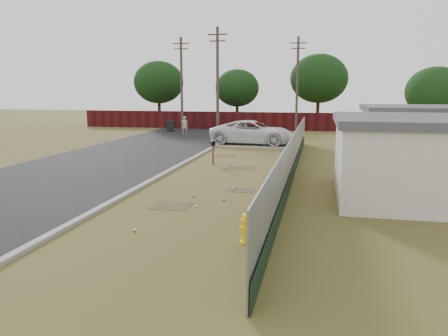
% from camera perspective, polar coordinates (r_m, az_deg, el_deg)
% --- Properties ---
extents(ground, '(120.00, 120.00, 0.00)m').
position_cam_1_polar(ground, '(20.13, -0.12, -1.47)').
color(ground, brown).
rests_on(ground, ground).
extents(street, '(15.10, 60.00, 0.12)m').
position_cam_1_polar(street, '(29.72, -9.54, 2.24)').
color(street, black).
rests_on(street, ground).
extents(chainlink_fence, '(0.10, 27.06, 2.02)m').
position_cam_1_polar(chainlink_fence, '(20.57, 9.02, 0.92)').
color(chainlink_fence, gray).
rests_on(chainlink_fence, ground).
extents(privacy_fence, '(30.00, 0.12, 1.80)m').
position_cam_1_polar(privacy_fence, '(45.53, -0.70, 6.24)').
color(privacy_fence, '#400D10').
rests_on(privacy_fence, ground).
extents(utility_poles, '(12.60, 8.24, 9.00)m').
position_cam_1_polar(utility_poles, '(40.70, 1.15, 11.11)').
color(utility_poles, '#4A3E31').
rests_on(utility_poles, ground).
extents(houses, '(9.30, 17.24, 3.10)m').
position_cam_1_polar(houses, '(23.17, 25.89, 2.96)').
color(houses, silver).
rests_on(houses, ground).
extents(horizon_trees, '(33.32, 31.94, 7.78)m').
position_cam_1_polar(horizon_trees, '(42.95, 7.93, 10.88)').
color(horizon_trees, '#302015').
rests_on(horizon_trees, ground).
extents(fire_hydrant, '(0.43, 0.43, 0.87)m').
position_cam_1_polar(fire_hydrant, '(11.84, 2.91, -7.88)').
color(fire_hydrant, yellow).
rests_on(fire_hydrant, ground).
extents(mailbox, '(0.37, 0.57, 1.33)m').
position_cam_1_polar(mailbox, '(23.99, -1.44, 2.97)').
color(mailbox, brown).
rests_on(mailbox, ground).
extents(pickup_truck, '(6.56, 3.34, 1.78)m').
position_cam_1_polar(pickup_truck, '(33.05, 3.83, 4.67)').
color(pickup_truck, white).
rests_on(pickup_truck, ground).
extents(pedestrian, '(0.68, 0.52, 1.67)m').
position_cam_1_polar(pedestrian, '(40.28, -5.18, 5.58)').
color(pedestrian, '#C1AF8E').
rests_on(pedestrian, ground).
extents(trash_bin, '(0.88, 0.87, 1.10)m').
position_cam_1_polar(trash_bin, '(43.19, -7.01, 5.50)').
color(trash_bin, black).
rests_on(trash_bin, ground).
extents(scattered_litter, '(1.86, 12.75, 0.07)m').
position_cam_1_polar(scattered_litter, '(17.83, -1.22, -2.88)').
color(scattered_litter, beige).
rests_on(scattered_litter, ground).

